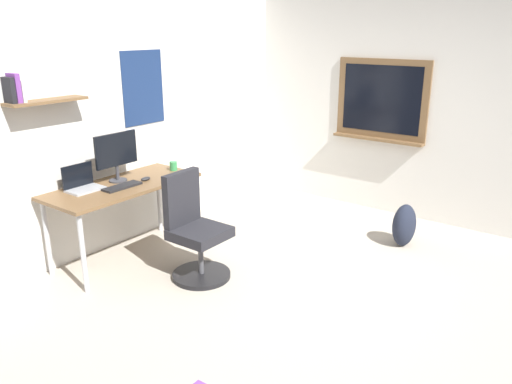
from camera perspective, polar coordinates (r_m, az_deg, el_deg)
name	(u,v)px	position (r m, az deg, el deg)	size (l,w,h in m)	color
ground_plane	(330,309)	(4.18, 8.36, -12.92)	(5.20, 5.20, 0.00)	#ADA393
wall_back	(118,115)	(5.26, -15.23, 8.31)	(5.00, 0.30, 2.60)	silver
wall_right	(444,108)	(5.94, 20.39, 8.86)	(0.22, 5.00, 2.60)	silver
desk	(123,192)	(4.90, -14.69, 0.04)	(1.45, 0.65, 0.74)	brown
office_chair	(195,233)	(4.50, -6.92, -4.65)	(0.52, 0.52, 0.95)	black
laptop	(82,184)	(4.80, -18.97, 0.88)	(0.31, 0.21, 0.23)	#ADAFB5
monitor_primary	(116,154)	(4.91, -15.45, 4.19)	(0.46, 0.17, 0.46)	#38383D
keyboard	(122,186)	(4.77, -14.84, 0.60)	(0.37, 0.13, 0.02)	black
computer_mouse	(146,179)	(4.94, -12.32, 1.47)	(0.10, 0.06, 0.03)	#262628
coffee_mug	(173,166)	(5.23, -9.28, 2.92)	(0.08, 0.08, 0.09)	#338C4C
backpack	(404,225)	(5.37, 16.33, -3.61)	(0.32, 0.22, 0.44)	#1E2333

